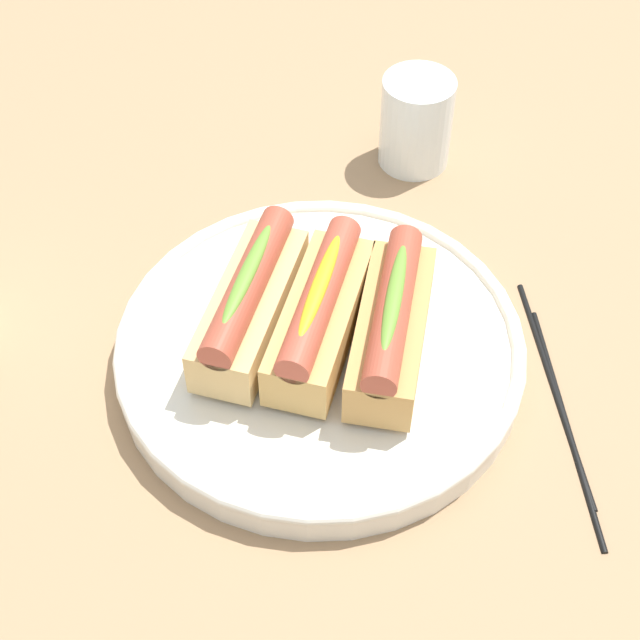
# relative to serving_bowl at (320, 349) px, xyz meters

# --- Properties ---
(ground_plane) EXTENTS (2.40, 2.40, 0.00)m
(ground_plane) POSITION_rel_serving_bowl_xyz_m (-0.02, 0.01, -0.02)
(ground_plane) COLOR #9E7A56
(serving_bowl) EXTENTS (0.32, 0.32, 0.03)m
(serving_bowl) POSITION_rel_serving_bowl_xyz_m (0.00, 0.00, 0.00)
(serving_bowl) COLOR silver
(serving_bowl) RESTS_ON ground_plane
(hotdog_front) EXTENTS (0.15, 0.06, 0.06)m
(hotdog_front) POSITION_rel_serving_bowl_xyz_m (0.00, -0.05, 0.04)
(hotdog_front) COLOR tan
(hotdog_front) RESTS_ON serving_bowl
(hotdog_back) EXTENTS (0.15, 0.05, 0.06)m
(hotdog_back) POSITION_rel_serving_bowl_xyz_m (0.00, -0.00, 0.04)
(hotdog_back) COLOR tan
(hotdog_back) RESTS_ON serving_bowl
(hotdog_side) EXTENTS (0.15, 0.05, 0.06)m
(hotdog_side) POSITION_rel_serving_bowl_xyz_m (-0.00, 0.05, 0.04)
(hotdog_side) COLOR #DBB270
(hotdog_side) RESTS_ON serving_bowl
(water_glass) EXTENTS (0.07, 0.07, 0.09)m
(water_glass) POSITION_rel_serving_bowl_xyz_m (0.27, -0.02, 0.02)
(water_glass) COLOR white
(water_glass) RESTS_ON ground_plane
(chopstick_near) EXTENTS (0.21, 0.08, 0.01)m
(chopstick_near) POSITION_rel_serving_bowl_xyz_m (0.02, -0.18, -0.01)
(chopstick_near) COLOR black
(chopstick_near) RESTS_ON ground_plane
(chopstick_far) EXTENTS (0.21, 0.08, 0.01)m
(chopstick_far) POSITION_rel_serving_bowl_xyz_m (-0.01, -0.20, -0.01)
(chopstick_far) COLOR black
(chopstick_far) RESTS_ON ground_plane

